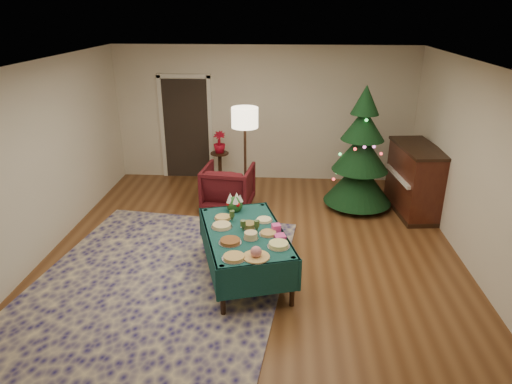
# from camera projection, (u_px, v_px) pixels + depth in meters

# --- Properties ---
(room_shell) EXTENTS (7.00, 7.00, 7.00)m
(room_shell) POSITION_uv_depth(u_px,v_px,m) (251.00, 173.00, 5.95)
(room_shell) COLOR #593319
(room_shell) RESTS_ON ground
(doorway) EXTENTS (1.08, 0.04, 2.16)m
(doorway) POSITION_uv_depth(u_px,v_px,m) (186.00, 126.00, 9.36)
(doorway) COLOR black
(doorway) RESTS_ON ground
(rug) EXTENTS (3.70, 4.56, 0.02)m
(rug) POSITION_uv_depth(u_px,v_px,m) (156.00, 285.00, 5.92)
(rug) COLOR #1B1653
(rug) RESTS_ON ground
(buffet_table) EXTENTS (1.45, 1.93, 0.67)m
(buffet_table) POSITION_uv_depth(u_px,v_px,m) (245.00, 240.00, 5.96)
(buffet_table) COLOR black
(buffet_table) RESTS_ON ground
(platter_0) EXTENTS (0.29, 0.29, 0.04)m
(platter_0) POSITION_uv_depth(u_px,v_px,m) (234.00, 257.00, 5.26)
(platter_0) COLOR silver
(platter_0) RESTS_ON buffet_table
(platter_1) EXTENTS (0.33, 0.33, 0.14)m
(platter_1) POSITION_uv_depth(u_px,v_px,m) (256.00, 254.00, 5.27)
(platter_1) COLOR silver
(platter_1) RESTS_ON buffet_table
(platter_2) EXTENTS (0.28, 0.28, 0.06)m
(platter_2) POSITION_uv_depth(u_px,v_px,m) (279.00, 245.00, 5.52)
(platter_2) COLOR silver
(platter_2) RESTS_ON buffet_table
(platter_3) EXTENTS (0.29, 0.29, 0.05)m
(platter_3) POSITION_uv_depth(u_px,v_px,m) (230.00, 241.00, 5.61)
(platter_3) COLOR silver
(platter_3) RESTS_ON buffet_table
(platter_4) EXTENTS (0.19, 0.19, 0.09)m
(platter_4) POSITION_uv_depth(u_px,v_px,m) (251.00, 236.00, 5.70)
(platter_4) COLOR silver
(platter_4) RESTS_ON buffet_table
(platter_5) EXTENTS (0.24, 0.24, 0.04)m
(platter_5) POSITION_uv_depth(u_px,v_px,m) (268.00, 233.00, 5.82)
(platter_5) COLOR silver
(platter_5) RESTS_ON buffet_table
(platter_6) EXTENTS (0.28, 0.28, 0.05)m
(platter_6) POSITION_uv_depth(u_px,v_px,m) (222.00, 226.00, 6.00)
(platter_6) COLOR silver
(platter_6) RESTS_ON buffet_table
(platter_7) EXTENTS (0.22, 0.22, 0.06)m
(platter_7) POSITION_uv_depth(u_px,v_px,m) (249.00, 225.00, 6.00)
(platter_7) COLOR silver
(platter_7) RESTS_ON buffet_table
(platter_8) EXTENTS (0.23, 0.23, 0.04)m
(platter_8) POSITION_uv_depth(u_px,v_px,m) (264.00, 220.00, 6.18)
(platter_8) COLOR silver
(platter_8) RESTS_ON buffet_table
(platter_9) EXTENTS (0.25, 0.25, 0.04)m
(platter_9) POSITION_uv_depth(u_px,v_px,m) (223.00, 218.00, 6.25)
(platter_9) COLOR silver
(platter_9) RESTS_ON buffet_table
(goblet_0) EXTENTS (0.07, 0.07, 0.16)m
(goblet_0) POSITION_uv_depth(u_px,v_px,m) (232.00, 216.00, 6.15)
(goblet_0) COLOR #2D471E
(goblet_0) RESTS_ON buffet_table
(goblet_1) EXTENTS (0.07, 0.07, 0.16)m
(goblet_1) POSITION_uv_depth(u_px,v_px,m) (257.00, 226.00, 5.87)
(goblet_1) COLOR #2D471E
(goblet_1) RESTS_ON buffet_table
(goblet_2) EXTENTS (0.07, 0.07, 0.16)m
(goblet_2) POSITION_uv_depth(u_px,v_px,m) (243.00, 226.00, 5.87)
(goblet_2) COLOR #2D471E
(goblet_2) RESTS_ON buffet_table
(napkin_stack) EXTENTS (0.17, 0.17, 0.04)m
(napkin_stack) POSITION_uv_depth(u_px,v_px,m) (280.00, 236.00, 5.74)
(napkin_stack) COLOR #E13E93
(napkin_stack) RESTS_ON buffet_table
(gift_box) EXTENTS (0.13, 0.13, 0.09)m
(gift_box) POSITION_uv_depth(u_px,v_px,m) (276.00, 228.00, 5.90)
(gift_box) COLOR #F0429A
(gift_box) RESTS_ON buffet_table
(centerpiece) EXTENTS (0.24, 0.24, 0.28)m
(centerpiece) POSITION_uv_depth(u_px,v_px,m) (234.00, 203.00, 6.47)
(centerpiece) COLOR #1E4C1E
(centerpiece) RESTS_ON buffet_table
(armchair) EXTENTS (0.93, 0.88, 0.86)m
(armchair) POSITION_uv_depth(u_px,v_px,m) (228.00, 185.00, 8.10)
(armchair) COLOR #4E1016
(armchair) RESTS_ON ground
(floor_lamp) EXTENTS (0.45, 0.45, 1.84)m
(floor_lamp) POSITION_uv_depth(u_px,v_px,m) (245.00, 124.00, 7.58)
(floor_lamp) COLOR #A57F3F
(floor_lamp) RESTS_ON ground
(side_table) EXTENTS (0.36, 0.36, 0.65)m
(side_table) POSITION_uv_depth(u_px,v_px,m) (220.00, 168.00, 9.27)
(side_table) COLOR black
(side_table) RESTS_ON ground
(potted_plant) EXTENTS (0.24, 0.43, 0.24)m
(potted_plant) POSITION_uv_depth(u_px,v_px,m) (219.00, 147.00, 9.10)
(potted_plant) COLOR #A10B1E
(potted_plant) RESTS_ON side_table
(christmas_tree) EXTENTS (1.48, 1.48, 2.18)m
(christmas_tree) POSITION_uv_depth(u_px,v_px,m) (361.00, 155.00, 7.92)
(christmas_tree) COLOR black
(christmas_tree) RESTS_ON ground
(piano) EXTENTS (0.78, 1.44, 1.19)m
(piano) POSITION_uv_depth(u_px,v_px,m) (415.00, 180.00, 7.87)
(piano) COLOR black
(piano) RESTS_ON ground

